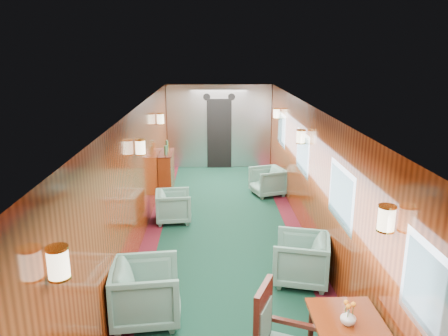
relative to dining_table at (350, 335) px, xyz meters
name	(u,v)px	position (x,y,z in m)	size (l,w,h in m)	color
room	(227,164)	(-1.10, 2.83, 1.01)	(12.00, 12.10, 2.40)	#0D3022
bulkhead	(219,127)	(-1.10, 8.74, 0.56)	(2.98, 0.17, 2.39)	#BABDC2
windows_right	(318,170)	(0.39, 3.08, 0.83)	(0.02, 8.60, 0.80)	silver
wall_sconces	(226,146)	(-1.10, 3.40, 1.17)	(2.97, 7.97, 0.25)	#FFF1C6
dining_table	(350,335)	(0.00, 0.00, 0.00)	(0.70, 0.99, 0.74)	maroon
credenza	(167,170)	(-2.44, 6.70, -0.15)	(0.32, 1.03, 1.20)	maroon
flower_vase	(348,317)	(-0.03, 0.01, 0.20)	(0.15, 0.15, 0.16)	beige
armchair_left_near	(146,292)	(-2.18, 1.25, -0.23)	(0.83, 0.85, 0.78)	#1F4943
armchair_left_far	(174,206)	(-2.10, 4.56, -0.31)	(0.67, 0.69, 0.63)	#1F4943
armchair_right_near	(301,259)	(-0.04, 2.13, -0.26)	(0.77, 0.80, 0.72)	#1F4943
armchair_right_far	(268,182)	(-0.01, 6.14, -0.29)	(0.70, 0.72, 0.66)	#1F4943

